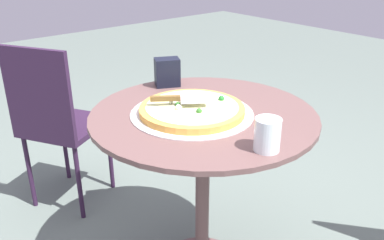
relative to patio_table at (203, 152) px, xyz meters
name	(u,v)px	position (x,y,z in m)	size (l,w,h in m)	color
patio_table	(203,152)	(0.00, 0.00, 0.00)	(0.84, 0.84, 0.75)	brown
pizza_on_tray	(192,110)	(-0.02, -0.04, 0.18)	(0.45, 0.45, 0.05)	silver
pizza_server	(179,99)	(-0.06, -0.07, 0.22)	(0.16, 0.20, 0.02)	silver
drinking_cup	(267,135)	(0.34, -0.05, 0.22)	(0.08, 0.08, 0.10)	white
napkin_dispenser	(167,72)	(-0.33, 0.08, 0.23)	(0.10, 0.07, 0.12)	black
patio_chair_far	(55,117)	(-0.85, -0.24, -0.07)	(0.50, 0.50, 0.89)	#2E1A34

